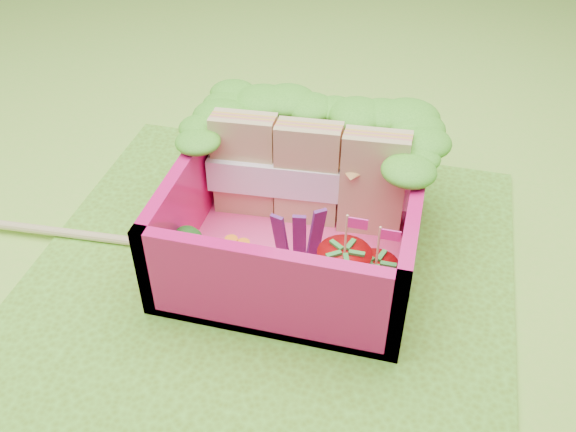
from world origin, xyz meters
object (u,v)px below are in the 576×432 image
at_px(sandwich_stack, 309,175).
at_px(strawberry_right, 374,279).
at_px(chopsticks, 108,238).
at_px(bento_box, 297,214).
at_px(strawberry_left, 343,272).
at_px(broccoli, 190,245).

xyz_separation_m(sandwich_stack, strawberry_right, (0.47, -0.55, -0.19)).
bearing_deg(chopsticks, bento_box, 9.70).
relative_size(bento_box, strawberry_left, 2.52).
bearing_deg(chopsticks, strawberry_left, -4.55).
bearing_deg(broccoli, strawberry_right, 2.72).
distance_m(broccoli, strawberry_right, 0.97).
bearing_deg(strawberry_left, chopsticks, 175.45).
bearing_deg(bento_box, broccoli, -145.98).
bearing_deg(bento_box, sandwich_stack, 88.84).
distance_m(strawberry_right, chopsticks, 1.56).
xyz_separation_m(bento_box, strawberry_right, (0.47, -0.29, -0.10)).
distance_m(bento_box, strawberry_right, 0.56).
relative_size(bento_box, strawberry_right, 2.76).
bearing_deg(sandwich_stack, strawberry_right, -49.46).
distance_m(sandwich_stack, strawberry_left, 0.65).
xyz_separation_m(broccoli, chopsticks, (-0.58, 0.15, -0.21)).
height_order(broccoli, strawberry_left, strawberry_left).
relative_size(bento_box, chopsticks, 0.60).
height_order(strawberry_right, chopsticks, strawberry_right).
bearing_deg(sandwich_stack, broccoli, -130.34).
relative_size(strawberry_right, chopsticks, 0.22).
relative_size(sandwich_stack, chopsticks, 0.53).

